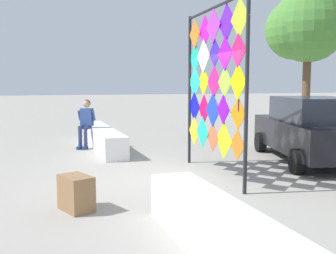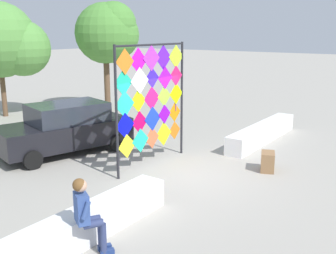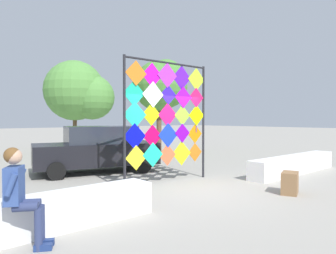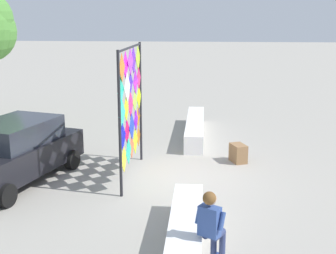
{
  "view_description": "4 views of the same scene",
  "coord_description": "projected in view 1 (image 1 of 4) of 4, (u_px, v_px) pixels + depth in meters",
  "views": [
    {
      "loc": [
        7.47,
        -2.23,
        1.92
      ],
      "look_at": [
        -0.37,
        0.39,
        1.01
      ],
      "focal_mm": 42.45,
      "sensor_mm": 36.0,
      "label": 1
    },
    {
      "loc": [
        -8.75,
        -5.56,
        3.82
      ],
      "look_at": [
        -0.13,
        0.56,
        1.26
      ],
      "focal_mm": 42.94,
      "sensor_mm": 36.0,
      "label": 2
    },
    {
      "loc": [
        -5.69,
        -5.41,
        1.84
      ],
      "look_at": [
        -0.28,
        0.84,
        1.62
      ],
      "focal_mm": 32.96,
      "sensor_mm": 36.0,
      "label": 3
    },
    {
      "loc": [
        -11.59,
        -0.65,
        4.27
      ],
      "look_at": [
        0.11,
        0.27,
        1.36
      ],
      "focal_mm": 49.26,
      "sensor_mm": 36.0,
      "label": 4
    }
  ],
  "objects": [
    {
      "name": "tree_broadleaf",
      "position": [
        306.0,
        29.0,
        16.55
      ],
      "size": [
        3.18,
        3.49,
        5.82
      ],
      "color": "brown",
      "rests_on": "ground"
    },
    {
      "name": "plaza_ledge_left",
      "position": [
        102.0,
        138.0,
        11.89
      ],
      "size": [
        4.65,
        0.6,
        0.6
      ],
      "primitive_type": "cube",
      "color": "white",
      "rests_on": "ground"
    },
    {
      "name": "seated_vendor",
      "position": [
        86.0,
        120.0,
        11.8
      ],
      "size": [
        0.7,
        0.63,
        1.44
      ],
      "color": "navy",
      "rests_on": "ground"
    },
    {
      "name": "parked_car",
      "position": [
        312.0,
        129.0,
        9.75
      ],
      "size": [
        4.41,
        2.8,
        1.59
      ],
      "color": "black",
      "rests_on": "ground"
    },
    {
      "name": "cardboard_box_large",
      "position": [
        76.0,
        193.0,
        6.0
      ],
      "size": [
        0.65,
        0.54,
        0.54
      ],
      "primitive_type": "cube",
      "rotation": [
        0.0,
        0.0,
        0.38
      ],
      "color": "olive",
      "rests_on": "ground"
    },
    {
      "name": "kite_display_rack",
      "position": [
        213.0,
        79.0,
        8.1
      ],
      "size": [
        2.94,
        0.16,
        3.48
      ],
      "color": "#232328",
      "rests_on": "ground"
    },
    {
      "name": "ground",
      "position": [
        155.0,
        180.0,
        7.96
      ],
      "size": [
        120.0,
        120.0,
        0.0
      ],
      "primitive_type": "plane",
      "color": "#9E998E"
    }
  ]
}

